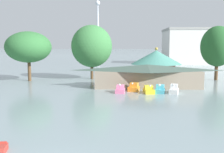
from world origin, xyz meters
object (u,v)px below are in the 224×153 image
Objects in this scene: shoreline_tree_mid at (92,46)px; pedal_boat_cyan at (160,90)px; shoreline_tree_tall_left at (28,47)px; distant_broadcast_tower at (98,14)px; pedal_boat_orange at (134,88)px; shoreline_tree_right at (217,46)px; green_roof_pavilion at (156,63)px; boathouse at (147,75)px; pedal_boat_yellow at (149,90)px; pedal_boat_white at (174,90)px; pedal_boat_pink at (120,90)px; background_building_block at (192,46)px.

pedal_boat_cyan is at bearing -53.56° from shoreline_tree_mid.
distant_broadcast_tower reaches higher than shoreline_tree_tall_left.
shoreline_tree_tall_left reaches higher than pedal_boat_orange.
shoreline_tree_mid is 28.71m from shoreline_tree_right.
shoreline_tree_tall_left is 327.71m from distant_broadcast_tower.
green_roof_pavilion is at bearing 6.54° from shoreline_tree_tall_left.
distant_broadcast_tower is (-34.56, 331.65, 54.98)m from boathouse.
pedal_boat_yellow is 0.88× the size of pedal_boat_white.
pedal_boat_yellow is at bearing 67.93° from pedal_boat_orange.
pedal_boat_white is at bearing -89.30° from green_roof_pavilion.
shoreline_tree_mid is (13.61, 3.74, 0.21)m from shoreline_tree_tall_left.
distant_broadcast_tower reaches higher than boathouse.
distant_broadcast_tower is at bearing 91.65° from shoreline_tree_tall_left.
shoreline_tree_right is 329.41m from distant_broadcast_tower.
pedal_boat_yellow is at bearing -102.48° from green_roof_pavilion.
pedal_boat_yellow is 4.10m from pedal_boat_white.
pedal_boat_pink is 8.80m from pedal_boat_white.
pedal_boat_yellow is 0.24× the size of shoreline_tree_tall_left.
shoreline_tree_right is at bearing -4.45° from green_roof_pavilion.
shoreline_tree_tall_left is at bearing -176.98° from shoreline_tree_right.
pedal_boat_white is 77.23m from background_building_block.
pedal_boat_orange is at bearing -89.05° from pedal_boat_white.
pedal_boat_orange is 0.98× the size of pedal_boat_yellow.
shoreline_tree_right reaches higher than shoreline_tree_tall_left.
boathouse is (2.82, 4.45, 1.67)m from pedal_boat_orange.
boathouse is (-3.64, 6.42, 1.65)m from pedal_boat_white.
distant_broadcast_tower reaches higher than background_building_block.
pedal_boat_pink is at bearing -96.76° from pedal_boat_yellow.
pedal_boat_pink is 343.74m from distant_broadcast_tower.
boathouse is at bearing 172.51° from pedal_boat_yellow.
shoreline_tree_tall_left is (-24.79, 14.25, 7.01)m from pedal_boat_yellow.
green_roof_pavilion is (3.42, 11.15, 1.64)m from boathouse.
pedal_boat_yellow is 6.63m from boathouse.
shoreline_tree_mid reaches higher than shoreline_tree_tall_left.
shoreline_tree_tall_left is at bearing -173.46° from green_roof_pavilion.
shoreline_tree_right is (17.48, 16.48, 7.18)m from pedal_boat_yellow.
distant_broadcast_tower reaches higher than pedal_boat_white.
pedal_boat_white is 17.88m from green_roof_pavilion.
shoreline_tree_right is (15.60, 16.19, 7.14)m from pedal_boat_cyan.
pedal_boat_pink is 0.24× the size of shoreline_tree_tall_left.
distant_broadcast_tower reaches higher than pedal_boat_cyan.
green_roof_pavilion reaches higher than pedal_boat_pink.
shoreline_tree_mid is (-15.06, 0.45, 3.85)m from green_roof_pavilion.
green_roof_pavilion is 14.16m from shoreline_tree_right.
green_roof_pavilion is (8.58, 17.26, 3.36)m from pedal_boat_pink.
shoreline_tree_mid reaches higher than boathouse.
background_building_block is 0.18× the size of distant_broadcast_tower.
background_building_block is at bearing 54.08° from shoreline_tree_mid.
boathouse is 20.53m from shoreline_tree_right.
pedal_boat_white reaches higher than pedal_boat_yellow.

